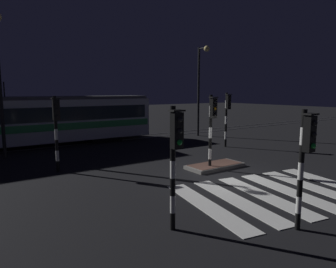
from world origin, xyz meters
The scene contains 13 objects.
ground_plane centered at (0.00, 0.00, 0.00)m, with size 120.00×120.00×0.00m, color black.
rail_near centered at (0.00, 11.42, 0.01)m, with size 80.00×0.12×0.03m, color #59595E.
rail_far centered at (0.00, 12.86, 0.01)m, with size 80.00×0.12×0.03m, color #59595E.
crosswalk_zebra centered at (0.00, -2.38, 0.01)m, with size 7.17×5.64×0.02m.
traffic_island centered at (0.77, 1.59, 0.09)m, with size 2.80×1.25×0.18m.
traffic_light_kerb_mid_left centered at (-1.99, -4.56, 2.08)m, with size 0.36×0.42×3.15m.
traffic_light_corner_far_left centered at (-5.55, 5.00, 2.24)m, with size 0.36×0.42×3.39m.
traffic_light_corner_near_left centered at (-4.68, -2.70, 2.14)m, with size 0.36×0.42×3.24m.
traffic_light_corner_far_right centered at (5.10, 5.15, 2.31)m, with size 0.36×0.42×3.50m.
traffic_light_median_centre centered at (0.33, 1.39, 2.27)m, with size 0.36×0.42×3.44m.
street_lamp_trackside_right centered at (6.86, 9.83, 4.45)m, with size 0.44×1.21×7.00m.
tram centered at (-4.49, 12.13, 1.74)m, with size 14.61×2.58×4.15m.
bollard_island_edge centered at (-2.05, 1.05, 0.56)m, with size 0.12×0.12×1.11m.
Camera 1 is at (-9.11, -8.82, 3.61)m, focal length 32.83 mm.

